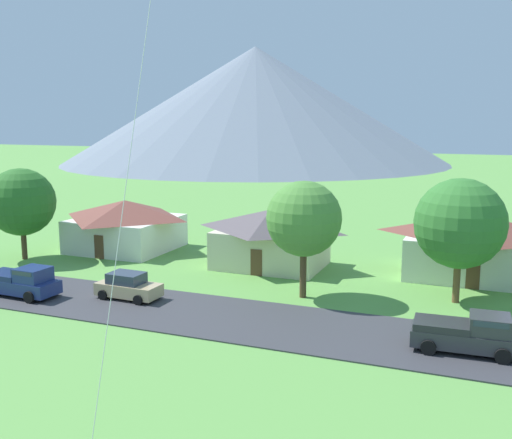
{
  "coord_description": "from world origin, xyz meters",
  "views": [
    {
      "loc": [
        9.85,
        -3.26,
        11.59
      ],
      "look_at": [
        1.29,
        18.14,
        7.63
      ],
      "focal_mm": 41.64,
      "sensor_mm": 36.0,
      "label": 1
    }
  ],
  "objects_px": {
    "tree_center": "(304,219)",
    "pickup_truck_navy_west_side": "(22,281)",
    "house_right_center": "(126,224)",
    "tree_near_left": "(21,202)",
    "pickup_truck_charcoal_east_side": "(469,333)",
    "parked_car_tan_east_end": "(128,286)",
    "tree_near_right": "(460,224)",
    "house_leftmost": "(271,237)",
    "house_rightmost": "(476,244)"
  },
  "relations": [
    {
      "from": "tree_center",
      "to": "house_rightmost",
      "type": "bearing_deg",
      "value": 43.23
    },
    {
      "from": "house_rightmost",
      "to": "pickup_truck_charcoal_east_side",
      "type": "distance_m",
      "value": 15.64
    },
    {
      "from": "tree_near_right",
      "to": "pickup_truck_charcoal_east_side",
      "type": "xyz_separation_m",
      "value": [
        1.08,
        -8.53,
        -4.03
      ]
    },
    {
      "from": "house_rightmost",
      "to": "parked_car_tan_east_end",
      "type": "distance_m",
      "value": 25.09
    },
    {
      "from": "house_rightmost",
      "to": "parked_car_tan_east_end",
      "type": "height_order",
      "value": "house_rightmost"
    },
    {
      "from": "tree_near_right",
      "to": "pickup_truck_navy_west_side",
      "type": "relative_size",
      "value": 1.51
    },
    {
      "from": "tree_near_right",
      "to": "pickup_truck_navy_west_side",
      "type": "bearing_deg",
      "value": -160.51
    },
    {
      "from": "pickup_truck_navy_west_side",
      "to": "house_leftmost",
      "type": "bearing_deg",
      "value": 48.11
    },
    {
      "from": "house_leftmost",
      "to": "house_right_center",
      "type": "distance_m",
      "value": 14.17
    },
    {
      "from": "house_right_center",
      "to": "tree_near_left",
      "type": "bearing_deg",
      "value": -132.43
    },
    {
      "from": "pickup_truck_navy_west_side",
      "to": "house_rightmost",
      "type": "bearing_deg",
      "value": 31.0
    },
    {
      "from": "house_leftmost",
      "to": "house_rightmost",
      "type": "xyz_separation_m",
      "value": [
        15.05,
        2.75,
        0.09
      ]
    },
    {
      "from": "house_rightmost",
      "to": "tree_near_left",
      "type": "relative_size",
      "value": 1.37
    },
    {
      "from": "house_right_center",
      "to": "parked_car_tan_east_end",
      "type": "bearing_deg",
      "value": -55.58
    },
    {
      "from": "tree_near_right",
      "to": "parked_car_tan_east_end",
      "type": "xyz_separation_m",
      "value": [
        -19.68,
        -7.23,
        -4.23
      ]
    },
    {
      "from": "house_rightmost",
      "to": "tree_near_right",
      "type": "bearing_deg",
      "value": -97.12
    },
    {
      "from": "tree_near_right",
      "to": "pickup_truck_navy_west_side",
      "type": "xyz_separation_m",
      "value": [
        -26.41,
        -9.34,
        -4.03
      ]
    },
    {
      "from": "tree_near_right",
      "to": "house_leftmost",
      "type": "bearing_deg",
      "value": 163.11
    },
    {
      "from": "house_right_center",
      "to": "house_rightmost",
      "type": "xyz_separation_m",
      "value": [
        29.18,
        1.72,
        0.16
      ]
    },
    {
      "from": "house_right_center",
      "to": "pickup_truck_navy_west_side",
      "type": "xyz_separation_m",
      "value": [
        1.89,
        -14.68,
        -1.23
      ]
    },
    {
      "from": "house_leftmost",
      "to": "pickup_truck_navy_west_side",
      "type": "bearing_deg",
      "value": -131.89
    },
    {
      "from": "house_rightmost",
      "to": "pickup_truck_charcoal_east_side",
      "type": "bearing_deg",
      "value": -89.26
    },
    {
      "from": "house_right_center",
      "to": "parked_car_tan_east_end",
      "type": "distance_m",
      "value": 15.3
    },
    {
      "from": "house_leftmost",
      "to": "pickup_truck_navy_west_side",
      "type": "height_order",
      "value": "house_leftmost"
    },
    {
      "from": "tree_near_left",
      "to": "tree_center",
      "type": "height_order",
      "value": "tree_center"
    },
    {
      "from": "tree_center",
      "to": "pickup_truck_charcoal_east_side",
      "type": "height_order",
      "value": "tree_center"
    },
    {
      "from": "house_right_center",
      "to": "pickup_truck_navy_west_side",
      "type": "distance_m",
      "value": 14.85
    },
    {
      "from": "tree_center",
      "to": "pickup_truck_charcoal_east_side",
      "type": "distance_m",
      "value": 12.71
    },
    {
      "from": "house_leftmost",
      "to": "tree_near_right",
      "type": "xyz_separation_m",
      "value": [
        14.17,
        -4.3,
        2.73
      ]
    },
    {
      "from": "house_leftmost",
      "to": "tree_center",
      "type": "height_order",
      "value": "tree_center"
    },
    {
      "from": "parked_car_tan_east_end",
      "to": "pickup_truck_navy_west_side",
      "type": "distance_m",
      "value": 7.05
    },
    {
      "from": "house_right_center",
      "to": "house_rightmost",
      "type": "relative_size",
      "value": 0.85
    },
    {
      "from": "pickup_truck_charcoal_east_side",
      "to": "pickup_truck_navy_west_side",
      "type": "bearing_deg",
      "value": -178.3
    },
    {
      "from": "pickup_truck_charcoal_east_side",
      "to": "tree_center",
      "type": "bearing_deg",
      "value": 150.31
    },
    {
      "from": "house_rightmost",
      "to": "pickup_truck_navy_west_side",
      "type": "relative_size",
      "value": 1.97
    },
    {
      "from": "parked_car_tan_east_end",
      "to": "pickup_truck_navy_west_side",
      "type": "relative_size",
      "value": 0.81
    },
    {
      "from": "house_right_center",
      "to": "tree_near_right",
      "type": "distance_m",
      "value": 28.93
    },
    {
      "from": "pickup_truck_charcoal_east_side",
      "to": "house_rightmost",
      "type": "bearing_deg",
      "value": 90.74
    },
    {
      "from": "tree_near_right",
      "to": "pickup_truck_charcoal_east_side",
      "type": "bearing_deg",
      "value": -82.76
    },
    {
      "from": "house_leftmost",
      "to": "tree_near_left",
      "type": "distance_m",
      "value": 20.7
    },
    {
      "from": "tree_center",
      "to": "pickup_truck_navy_west_side",
      "type": "xyz_separation_m",
      "value": [
        -17.05,
        -6.77,
        -4.14
      ]
    },
    {
      "from": "tree_center",
      "to": "pickup_truck_navy_west_side",
      "type": "bearing_deg",
      "value": -158.34
    },
    {
      "from": "house_right_center",
      "to": "pickup_truck_navy_west_side",
      "type": "height_order",
      "value": "house_right_center"
    },
    {
      "from": "tree_center",
      "to": "pickup_truck_navy_west_side",
      "type": "height_order",
      "value": "tree_center"
    },
    {
      "from": "house_right_center",
      "to": "tree_near_left",
      "type": "height_order",
      "value": "tree_near_left"
    },
    {
      "from": "house_leftmost",
      "to": "house_right_center",
      "type": "height_order",
      "value": "house_leftmost"
    },
    {
      "from": "house_leftmost",
      "to": "tree_near_left",
      "type": "xyz_separation_m",
      "value": [
        -19.87,
        -5.25,
        2.42
      ]
    },
    {
      "from": "house_leftmost",
      "to": "parked_car_tan_east_end",
      "type": "xyz_separation_m",
      "value": [
        -5.52,
        -11.54,
        -1.49
      ]
    },
    {
      "from": "house_rightmost",
      "to": "pickup_truck_charcoal_east_side",
      "type": "height_order",
      "value": "house_rightmost"
    },
    {
      "from": "tree_center",
      "to": "tree_near_right",
      "type": "distance_m",
      "value": 9.71
    }
  ]
}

